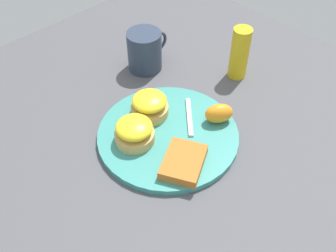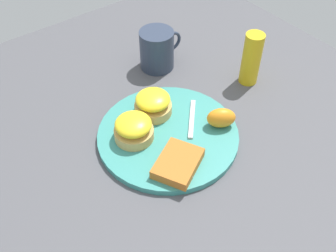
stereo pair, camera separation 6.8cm
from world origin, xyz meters
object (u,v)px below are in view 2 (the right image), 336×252
object	(u,v)px
sandwich_benedict_right	(134,129)
condiment_bottle	(251,59)
sandwich_benedict_left	(153,104)
orange_wedge	(221,118)
fork	(189,141)
hashbrown_patty	(178,163)
cup	(157,49)

from	to	relation	value
sandwich_benedict_right	condiment_bottle	bearing A→B (deg)	-0.09
sandwich_benedict_left	orange_wedge	distance (m)	0.15
fork	condiment_bottle	size ratio (longest dim) A/B	1.31
hashbrown_patty	cup	distance (m)	0.34
orange_wedge	hashbrown_patty	bearing A→B (deg)	-166.98
orange_wedge	cup	world-z (taller)	cup
sandwich_benedict_left	sandwich_benedict_right	distance (m)	0.08
sandwich_benedict_left	hashbrown_patty	xyz separation A→B (m)	(-0.05, -0.15, -0.02)
sandwich_benedict_left	sandwich_benedict_right	bearing A→B (deg)	-154.00
sandwich_benedict_left	hashbrown_patty	distance (m)	0.16
sandwich_benedict_right	orange_wedge	size ratio (longest dim) A/B	1.34
orange_wedge	fork	xyz separation A→B (m)	(-0.08, 0.00, -0.02)
sandwich_benedict_right	orange_wedge	xyz separation A→B (m)	(0.16, -0.08, -0.00)
condiment_bottle	hashbrown_patty	bearing A→B (deg)	-159.59
orange_wedge	fork	bearing A→B (deg)	177.27
sandwich_benedict_right	sandwich_benedict_left	bearing A→B (deg)	26.00
fork	sandwich_benedict_right	bearing A→B (deg)	136.27
sandwich_benedict_right	cup	bearing A→B (deg)	43.24
sandwich_benedict_left	cup	world-z (taller)	cup
hashbrown_patty	condiment_bottle	world-z (taller)	condiment_bottle
fork	cup	distance (m)	0.28
sandwich_benedict_left	sandwich_benedict_right	size ratio (longest dim) A/B	1.00
sandwich_benedict_left	hashbrown_patty	world-z (taller)	sandwich_benedict_left
sandwich_benedict_left	fork	distance (m)	0.12
sandwich_benedict_right	hashbrown_patty	size ratio (longest dim) A/B	0.84
hashbrown_patty	orange_wedge	bearing A→B (deg)	13.02
sandwich_benedict_left	fork	size ratio (longest dim) A/B	0.48
hashbrown_patty	orange_wedge	size ratio (longest dim) A/B	1.59
hashbrown_patty	cup	size ratio (longest dim) A/B	0.83
sandwich_benedict_right	orange_wedge	world-z (taller)	sandwich_benedict_right
sandwich_benedict_left	cup	distance (m)	0.18
cup	condiment_bottle	world-z (taller)	condiment_bottle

